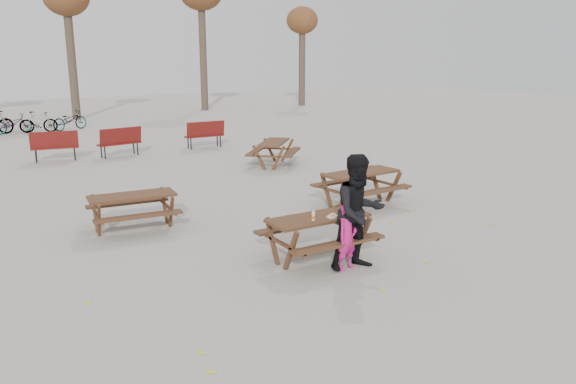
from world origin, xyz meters
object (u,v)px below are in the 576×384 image
main_picnic_table (318,227)px  adult (359,212)px  food_tray (333,217)px  child (347,237)px  picnic_table_far (274,153)px  soda_bottle (313,216)px  picnic_table_north (133,212)px  picnic_table_east (361,188)px

main_picnic_table → adult: bearing=-66.4°
food_tray → child: 0.52m
main_picnic_table → picnic_table_far: bearing=64.8°
food_tray → soda_bottle: size_ratio=1.06×
soda_bottle → adult: bearing=-47.2°
child → picnic_table_far: bearing=56.8°
child → main_picnic_table: bearing=90.9°
child → adult: size_ratio=0.58×
adult → picnic_table_north: 4.87m
picnic_table_east → picnic_table_north: bearing=166.2°
soda_bottle → adult: adult is taller
child → picnic_table_north: (-2.38, 4.04, -0.19)m
main_picnic_table → soda_bottle: soda_bottle is taller
food_tray → soda_bottle: bearing=173.9°
main_picnic_table → picnic_table_east: picnic_table_east is taller
main_picnic_table → child: (0.13, -0.66, -0.03)m
picnic_table_east → picnic_table_far: 5.32m
picnic_table_north → picnic_table_far: picnic_table_far is taller
soda_bottle → picnic_table_north: bearing=119.9°
soda_bottle → picnic_table_far: (3.83, 7.86, -0.46)m
picnic_table_east → picnic_table_far: size_ratio=1.05×
food_tray → picnic_table_north: 4.33m
main_picnic_table → soda_bottle: 0.37m
food_tray → picnic_table_far: size_ratio=0.10×
child → adult: (0.18, -0.06, 0.41)m
main_picnic_table → child: child is taller
picnic_table_north → picnic_table_east: bearing=-4.8°
main_picnic_table → picnic_table_far: main_picnic_table is taller
picnic_table_north → picnic_table_far: 7.29m
picnic_table_far → picnic_table_north: bearing=169.0°
food_tray → child: bearing=-93.6°
main_picnic_table → picnic_table_north: bearing=123.6°
picnic_table_far → picnic_table_east: bearing=-145.0°
adult → picnic_table_north: (-2.56, 4.10, -0.61)m
food_tray → main_picnic_table: bearing=130.3°
picnic_table_far → child: bearing=-160.0°
main_picnic_table → picnic_table_north: size_ratio=1.05×
food_tray → child: size_ratio=0.16×
food_tray → adult: (0.15, -0.52, 0.18)m
child → picnic_table_north: child is taller
main_picnic_table → child: bearing=-78.5°
soda_bottle → picnic_table_east: 4.08m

